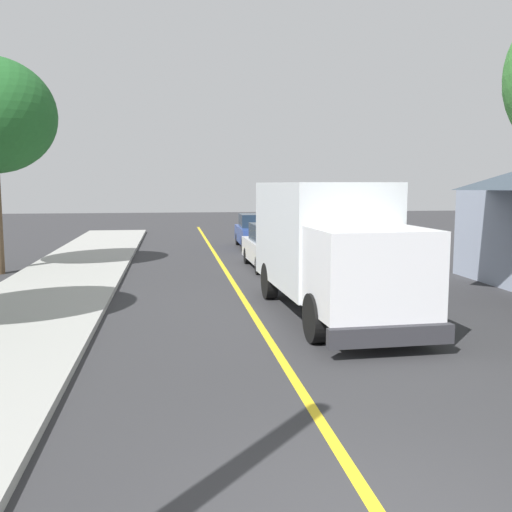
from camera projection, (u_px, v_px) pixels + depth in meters
centre_line_yellow at (248, 306)px, 15.05m from camera, size 0.16×56.00×0.01m
box_truck at (328, 242)px, 14.10m from camera, size 2.66×7.26×3.20m
parked_car_near at (273, 247)px, 21.77m from camera, size 1.86×4.43×1.67m
parked_car_mid at (256, 232)px, 28.76m from camera, size 1.89×4.44×1.67m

